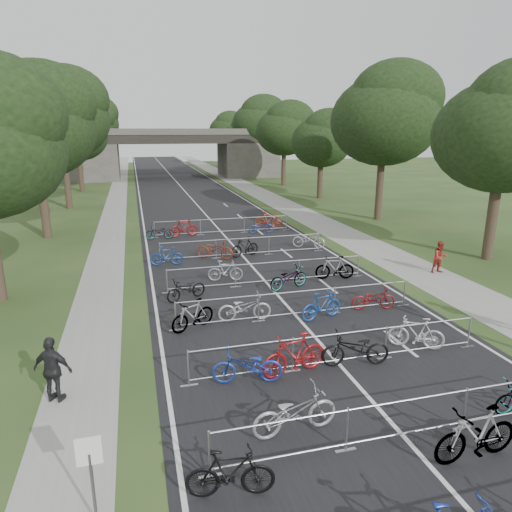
{
  "coord_description": "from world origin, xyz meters",
  "views": [
    {
      "loc": [
        -5.72,
        -4.27,
        6.97
      ],
      "look_at": [
        -0.28,
        16.07,
        1.1
      ],
      "focal_mm": 32.0,
      "sensor_mm": 36.0,
      "label": 1
    }
  ],
  "objects_px": {
    "park_sign": "(90,465)",
    "pedestrian_c": "(53,370)",
    "overpass_bridge": "(172,153)",
    "pedestrian_b": "(440,257)"
  },
  "relations": [
    {
      "from": "overpass_bridge",
      "to": "pedestrian_c",
      "type": "relative_size",
      "value": 17.08
    },
    {
      "from": "park_sign",
      "to": "pedestrian_b",
      "type": "distance_m",
      "value": 19.38
    },
    {
      "from": "park_sign",
      "to": "pedestrian_b",
      "type": "xyz_separation_m",
      "value": [
        15.61,
        11.48,
        -0.47
      ]
    },
    {
      "from": "pedestrian_c",
      "to": "park_sign",
      "type": "bearing_deg",
      "value": 130.14
    },
    {
      "from": "overpass_bridge",
      "to": "park_sign",
      "type": "relative_size",
      "value": 16.99
    },
    {
      "from": "park_sign",
      "to": "pedestrian_c",
      "type": "distance_m",
      "value": 4.59
    },
    {
      "from": "park_sign",
      "to": "pedestrian_c",
      "type": "relative_size",
      "value": 1.01
    },
    {
      "from": "park_sign",
      "to": "pedestrian_b",
      "type": "height_order",
      "value": "park_sign"
    },
    {
      "from": "overpass_bridge",
      "to": "pedestrian_b",
      "type": "distance_m",
      "value": 51.35
    },
    {
      "from": "pedestrian_c",
      "to": "pedestrian_b",
      "type": "bearing_deg",
      "value": -133.47
    }
  ]
}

